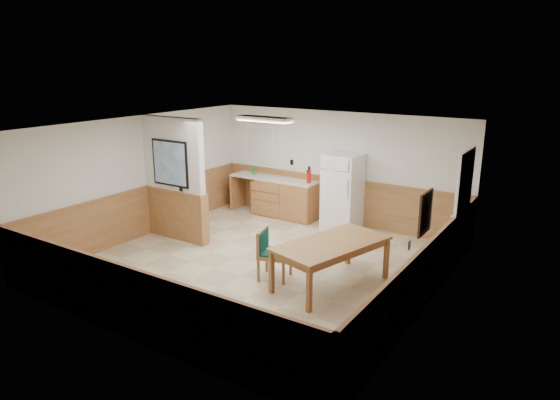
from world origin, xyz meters
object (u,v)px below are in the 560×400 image
Objects in this scene: soap_bottle at (254,170)px; fire_extinguisher at (309,176)px; dining_chair at (269,250)px; refrigerator at (343,192)px; dining_bench at (411,287)px; dining_table at (331,247)px.

fire_extinguisher is at bearing -1.81° from soap_bottle.
fire_extinguisher reaches higher than soap_bottle.
dining_chair is 2.23× the size of fire_extinguisher.
refrigerator is at bearing -17.81° from fire_extinguisher.
dining_bench is 2.38m from dining_chair.
dining_table is at bearing -177.64° from dining_bench.
refrigerator is at bearing 76.22° from dining_chair.
refrigerator is 7.45× the size of soap_bottle.
refrigerator is 1.94× the size of dining_chair.
dining_table is 5.54× the size of fire_extinguisher.
soap_bottle is (-1.55, 0.05, -0.06)m from fire_extinguisher.
refrigerator is 0.78× the size of dining_table.
dining_table is 3.41m from fire_extinguisher.
fire_extinguisher is (-0.86, 0.03, 0.24)m from refrigerator.
dining_chair reaches higher than dining_table.
dining_bench is (1.35, -0.07, -0.32)m from dining_table.
dining_bench is 3.83× the size of fire_extinguisher.
fire_extinguisher reaches higher than dining_chair.
soap_bottle is (-2.53, 3.08, 0.52)m from dining_chair.
soap_bottle reaches higher than dining_bench.
refrigerator is 2.42m from soap_bottle.
dining_chair is 3.83× the size of soap_bottle.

